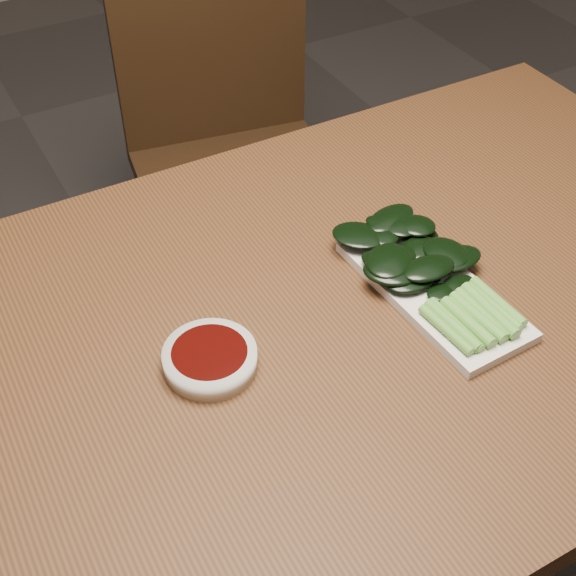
{
  "coord_description": "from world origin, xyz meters",
  "views": [
    {
      "loc": [
        -0.38,
        -0.62,
        1.47
      ],
      "look_at": [
        -0.01,
        0.06,
        0.76
      ],
      "focal_mm": 50.0,
      "sensor_mm": 36.0,
      "label": 1
    }
  ],
  "objects_px": {
    "chair_far": "(231,146)",
    "sauce_bowl": "(210,358)",
    "table": "(312,356)",
    "serving_plate": "(433,290)",
    "gai_lan": "(420,265)"
  },
  "relations": [
    {
      "from": "sauce_bowl",
      "to": "gai_lan",
      "type": "relative_size",
      "value": 0.39
    },
    {
      "from": "chair_far",
      "to": "serving_plate",
      "type": "height_order",
      "value": "chair_far"
    },
    {
      "from": "gai_lan",
      "to": "table",
      "type": "bearing_deg",
      "value": 178.49
    },
    {
      "from": "table",
      "to": "gai_lan",
      "type": "height_order",
      "value": "gai_lan"
    },
    {
      "from": "table",
      "to": "serving_plate",
      "type": "xyz_separation_m",
      "value": [
        0.16,
        -0.04,
        0.08
      ]
    },
    {
      "from": "serving_plate",
      "to": "gai_lan",
      "type": "distance_m",
      "value": 0.04
    },
    {
      "from": "table",
      "to": "sauce_bowl",
      "type": "bearing_deg",
      "value": -176.1
    },
    {
      "from": "table",
      "to": "gai_lan",
      "type": "relative_size",
      "value": 4.78
    },
    {
      "from": "chair_far",
      "to": "sauce_bowl",
      "type": "bearing_deg",
      "value": -107.03
    },
    {
      "from": "chair_far",
      "to": "gai_lan",
      "type": "bearing_deg",
      "value": -86.87
    },
    {
      "from": "sauce_bowl",
      "to": "gai_lan",
      "type": "distance_m",
      "value": 0.31
    },
    {
      "from": "table",
      "to": "chair_far",
      "type": "distance_m",
      "value": 0.84
    },
    {
      "from": "chair_far",
      "to": "sauce_bowl",
      "type": "distance_m",
      "value": 0.93
    },
    {
      "from": "table",
      "to": "sauce_bowl",
      "type": "relative_size",
      "value": 12.4
    },
    {
      "from": "gai_lan",
      "to": "chair_far",
      "type": "bearing_deg",
      "value": 83.45
    }
  ]
}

